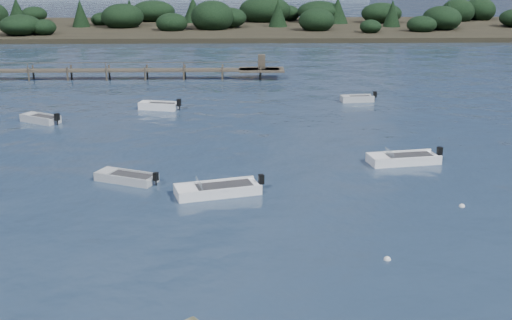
{
  "coord_description": "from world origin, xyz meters",
  "views": [
    {
      "loc": [
        1.61,
        -23.6,
        12.73
      ],
      "look_at": [
        2.53,
        14.0,
        1.0
      ],
      "focal_mm": 45.0,
      "sensor_mm": 36.0,
      "label": 1
    }
  ],
  "objects_px": {
    "dinghy_mid_white_a": "(217,191)",
    "tender_far_grey": "(41,120)",
    "tender_far_white": "(159,107)",
    "tender_far_grey_b": "(357,100)",
    "dinghy_mid_white_b": "(403,160)",
    "jetty": "(31,71)",
    "dinghy_mid_grey": "(126,179)"
  },
  "relations": [
    {
      "from": "tender_far_grey",
      "to": "tender_far_grey_b",
      "type": "height_order",
      "value": "tender_far_grey"
    },
    {
      "from": "dinghy_mid_white_a",
      "to": "tender_far_grey_b",
      "type": "height_order",
      "value": "dinghy_mid_white_a"
    },
    {
      "from": "tender_far_white",
      "to": "tender_far_grey",
      "type": "bearing_deg",
      "value": -153.64
    },
    {
      "from": "dinghy_mid_white_a",
      "to": "tender_far_grey",
      "type": "bearing_deg",
      "value": 131.01
    },
    {
      "from": "dinghy_mid_white_a",
      "to": "tender_far_grey",
      "type": "distance_m",
      "value": 23.03
    },
    {
      "from": "tender_far_white",
      "to": "jetty",
      "type": "relative_size",
      "value": 0.06
    },
    {
      "from": "jetty",
      "to": "tender_far_white",
      "type": "bearing_deg",
      "value": -43.73
    },
    {
      "from": "dinghy_mid_white_b",
      "to": "dinghy_mid_grey",
      "type": "distance_m",
      "value": 17.88
    },
    {
      "from": "dinghy_mid_grey",
      "to": "tender_far_grey_b",
      "type": "relative_size",
      "value": 1.17
    },
    {
      "from": "dinghy_mid_grey",
      "to": "jetty",
      "type": "height_order",
      "value": "jetty"
    },
    {
      "from": "dinghy_mid_white_a",
      "to": "tender_far_grey",
      "type": "xyz_separation_m",
      "value": [
        -15.11,
        17.38,
        0.01
      ]
    },
    {
      "from": "tender_far_grey_b",
      "to": "dinghy_mid_grey",
      "type": "bearing_deg",
      "value": -128.64
    },
    {
      "from": "tender_far_grey",
      "to": "dinghy_mid_grey",
      "type": "bearing_deg",
      "value": -57.54
    },
    {
      "from": "dinghy_mid_white_b",
      "to": "tender_far_grey_b",
      "type": "bearing_deg",
      "value": 89.0
    },
    {
      "from": "dinghy_mid_white_a",
      "to": "tender_far_grey",
      "type": "relative_size",
      "value": 1.43
    },
    {
      "from": "dinghy_mid_white_a",
      "to": "jetty",
      "type": "bearing_deg",
      "value": 120.56
    },
    {
      "from": "dinghy_mid_white_b",
      "to": "tender_far_grey_b",
      "type": "xyz_separation_m",
      "value": [
        0.33,
        19.18,
        0.0
      ]
    },
    {
      "from": "dinghy_mid_white_b",
      "to": "jetty",
      "type": "xyz_separation_m",
      "value": [
        -34.02,
        31.64,
        0.82
      ]
    },
    {
      "from": "dinghy_mid_grey",
      "to": "tender_far_grey_b",
      "type": "bearing_deg",
      "value": 51.36
    },
    {
      "from": "tender_far_white",
      "to": "tender_far_grey_b",
      "type": "relative_size",
      "value": 1.12
    },
    {
      "from": "dinghy_mid_white_a",
      "to": "tender_far_grey_b",
      "type": "distance_m",
      "value": 27.69
    },
    {
      "from": "tender_far_white",
      "to": "dinghy_mid_white_a",
      "type": "relative_size",
      "value": 0.74
    },
    {
      "from": "tender_far_grey",
      "to": "dinghy_mid_white_a",
      "type": "bearing_deg",
      "value": -48.99
    },
    {
      "from": "dinghy_mid_white_a",
      "to": "dinghy_mid_grey",
      "type": "bearing_deg",
      "value": 156.97
    },
    {
      "from": "dinghy_mid_white_b",
      "to": "dinghy_mid_grey",
      "type": "height_order",
      "value": "dinghy_mid_white_b"
    },
    {
      "from": "tender_far_white",
      "to": "jetty",
      "type": "bearing_deg",
      "value": 136.27
    },
    {
      "from": "tender_far_grey",
      "to": "dinghy_mid_grey",
      "type": "xyz_separation_m",
      "value": [
        9.55,
        -15.01,
        -0.03
      ]
    },
    {
      "from": "dinghy_mid_white_a",
      "to": "dinghy_mid_grey",
      "type": "distance_m",
      "value": 6.04
    },
    {
      "from": "tender_far_grey",
      "to": "dinghy_mid_grey",
      "type": "height_order",
      "value": "tender_far_grey"
    },
    {
      "from": "dinghy_mid_white_b",
      "to": "jetty",
      "type": "bearing_deg",
      "value": 137.08
    },
    {
      "from": "tender_far_grey",
      "to": "jetty",
      "type": "xyz_separation_m",
      "value": [
        -6.88,
        19.86,
        0.81
      ]
    },
    {
      "from": "tender_far_grey",
      "to": "jetty",
      "type": "bearing_deg",
      "value": 109.11
    }
  ]
}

